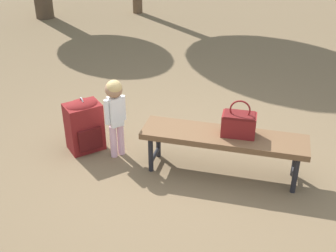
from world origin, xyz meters
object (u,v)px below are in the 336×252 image
at_px(child_standing, 115,107).
at_px(backpack_large, 84,124).
at_px(park_bench, 224,140).
at_px(handbag, 239,123).

relative_size(child_standing, backpack_large, 1.41).
height_order(park_bench, handbag, handbag).
bearing_deg(park_bench, backpack_large, -2.16).
relative_size(park_bench, child_standing, 1.84).
bearing_deg(backpack_large, child_standing, 175.10).
distance_m(park_bench, backpack_large, 1.52).
height_order(park_bench, child_standing, child_standing).
distance_m(park_bench, child_standing, 1.14).
bearing_deg(park_bench, child_standing, -1.21).
relative_size(handbag, backpack_large, 0.59).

